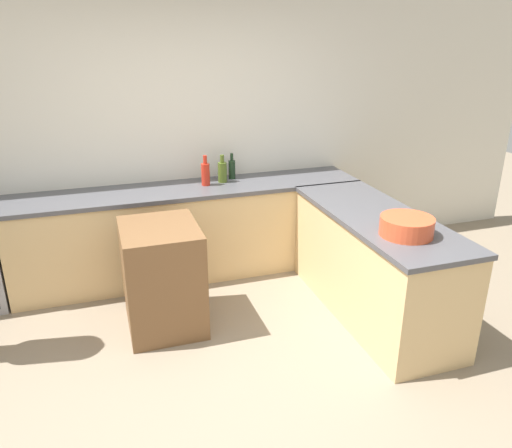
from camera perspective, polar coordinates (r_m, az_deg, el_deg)
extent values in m
plane|color=gray|center=(3.59, -1.22, -17.93)|extent=(14.00, 14.00, 0.00)
cube|color=silver|center=(4.95, -8.71, 10.36)|extent=(8.00, 0.06, 2.70)
cube|color=#D6B27A|center=(4.90, -7.44, -1.02)|extent=(3.28, 0.59, 0.85)
cube|color=#4C4C51|center=(4.75, -7.70, 3.94)|extent=(3.31, 0.62, 0.04)
cube|color=#D6B27A|center=(4.30, 13.28, -4.75)|extent=(0.66, 1.82, 0.85)
cube|color=#4C4C51|center=(4.13, 13.79, 0.80)|extent=(0.69, 1.85, 0.04)
cube|color=brown|center=(4.07, -10.63, -5.98)|extent=(0.59, 0.69, 0.86)
cylinder|color=#DB512D|center=(3.74, 16.83, -0.25)|extent=(0.38, 0.38, 0.14)
cylinder|color=#475B1E|center=(4.86, -3.87, 5.91)|extent=(0.09, 0.09, 0.19)
cylinder|color=#475B1E|center=(4.83, -3.90, 7.45)|extent=(0.04, 0.04, 0.07)
cylinder|color=red|center=(4.77, -5.78, 5.65)|extent=(0.08, 0.08, 0.21)
cylinder|color=red|center=(4.73, -5.85, 7.33)|extent=(0.04, 0.04, 0.08)
cylinder|color=black|center=(4.97, -2.77, 6.23)|extent=(0.07, 0.07, 0.18)
cylinder|color=black|center=(4.94, -2.79, 7.66)|extent=(0.03, 0.03, 0.07)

